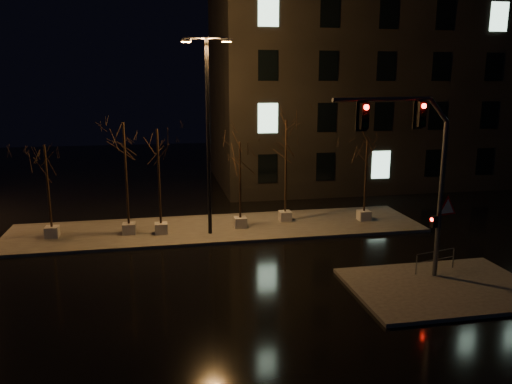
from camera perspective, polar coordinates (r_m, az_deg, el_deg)
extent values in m
plane|color=black|center=(21.41, -2.35, -8.91)|extent=(90.00, 90.00, 0.00)
cube|color=#413E3A|center=(27.01, -4.29, -4.17)|extent=(22.00, 5.00, 0.15)
cube|color=#413E3A|center=(20.79, 20.50, -10.18)|extent=(7.00, 5.00, 0.15)
cube|color=black|center=(41.35, 13.47, 11.75)|extent=(25.00, 12.00, 15.00)
cube|color=#B1AEA5|center=(27.16, -22.27, -4.24)|extent=(0.65, 0.65, 0.55)
cylinder|color=black|center=(26.62, -22.68, 0.59)|extent=(0.11, 0.11, 4.12)
cube|color=#B1AEA5|center=(26.52, -14.30, -4.06)|extent=(0.65, 0.65, 0.55)
cylinder|color=black|center=(25.87, -14.63, 2.02)|extent=(0.11, 0.11, 5.17)
cube|color=#B1AEA5|center=(26.21, -10.79, -4.09)|extent=(0.65, 0.65, 0.55)
cylinder|color=black|center=(25.58, -11.03, 1.69)|extent=(0.11, 0.11, 4.82)
cube|color=#B1AEA5|center=(26.83, -1.80, -3.48)|extent=(0.65, 0.65, 0.55)
cylinder|color=black|center=(26.29, -1.83, 1.35)|extent=(0.11, 0.11, 4.05)
cube|color=#B1AEA5|center=(28.08, 3.35, -2.76)|extent=(0.65, 0.65, 0.55)
cylinder|color=black|center=(27.47, 3.42, 2.92)|extent=(0.11, 0.11, 5.09)
cube|color=#B1AEA5|center=(28.82, 12.22, -2.63)|extent=(0.65, 0.65, 0.55)
cylinder|color=black|center=(28.33, 12.43, 1.80)|extent=(0.11, 0.11, 3.98)
cylinder|color=#56595E|center=(20.80, 20.31, -0.97)|extent=(0.19, 0.19, 6.19)
cylinder|color=#56595E|center=(18.45, 14.36, 10.23)|extent=(4.08, 0.91, 0.14)
cube|color=black|center=(19.51, 18.34, 8.43)|extent=(0.35, 0.28, 0.93)
cube|color=black|center=(18.03, 12.22, 8.48)|extent=(0.35, 0.28, 0.93)
cube|color=black|center=(20.85, 19.68, -3.23)|extent=(0.26, 0.22, 0.46)
cone|color=red|center=(21.04, 20.97, -1.74)|extent=(1.06, 0.23, 1.07)
sphere|color=#FF0C07|center=(20.31, 21.11, 9.24)|extent=(0.19, 0.19, 0.19)
cylinder|color=black|center=(24.98, -5.46, 5.98)|extent=(0.19, 0.19, 9.69)
cylinder|color=black|center=(24.90, -5.71, 17.12)|extent=(2.10, 0.59, 0.10)
cube|color=orange|center=(25.04, -7.99, 16.71)|extent=(0.53, 0.38, 0.19)
cube|color=orange|center=(24.77, -3.38, 16.85)|extent=(0.53, 0.38, 0.19)
cylinder|color=#56595E|center=(21.41, 17.86, -7.95)|extent=(0.04, 0.04, 0.80)
cylinder|color=#56595E|center=(22.71, 21.61, -7.05)|extent=(0.04, 0.04, 0.80)
cylinder|color=#56595E|center=(21.91, 19.88, -6.39)|extent=(1.92, 0.46, 0.04)
cylinder|color=#56595E|center=(22.02, 19.81, -7.27)|extent=(1.92, 0.46, 0.04)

